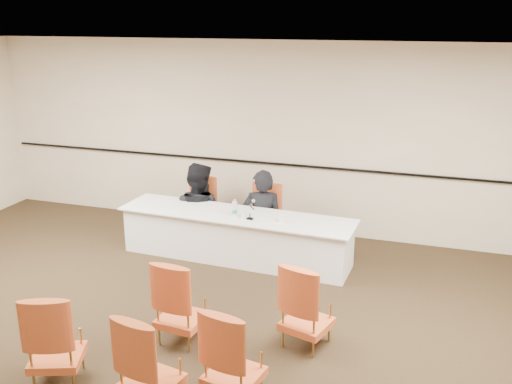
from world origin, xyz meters
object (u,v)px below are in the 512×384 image
aud_chair_back_left (55,336)px  water_bottle (235,208)px  panel_table (236,236)px  aud_chair_back_mid (151,361)px  aud_chair_back_right (234,354)px  aud_chair_front_right (307,304)px  microphone (250,211)px  aud_chair_front_mid (181,300)px  panelist_second_chair (198,209)px  drinking_glass (243,215)px  panelist_second (198,218)px  coffee_cup (281,219)px  panelist_main_chair (263,217)px  panelist_main (262,225)px

aud_chair_back_left → water_bottle: bearing=57.7°
panel_table → aud_chair_back_mid: 3.32m
aud_chair_back_left → aud_chair_back_right: same height
water_bottle → aud_chair_back_mid: aud_chair_back_mid is taller
aud_chair_front_right → aud_chair_back_right: same height
microphone → aud_chair_front_mid: 2.09m
panel_table → aud_chair_back_left: size_ratio=3.56×
panel_table → aud_chair_front_right: size_ratio=3.56×
water_bottle → aud_chair_front_mid: size_ratio=0.25×
panelist_second_chair → drinking_glass: bearing=-32.6°
panelist_second_chair → aud_chair_front_mid: 2.95m
aud_chair_front_right → aud_chair_back_left: 2.49m
aud_chair_front_mid → panel_table: bearing=99.9°
aud_chair_back_right → aud_chair_back_mid: bearing=-142.8°
panelist_second → aud_chair_front_mid: bearing=116.9°
coffee_cup → aud_chair_front_mid: size_ratio=0.12×
drinking_glass → aud_chair_back_right: (0.90, -2.82, -0.25)m
microphone → aud_chair_back_mid: aud_chair_back_mid is taller
panel_table → aud_chair_front_mid: 2.22m
aud_chair_front_mid → aud_chair_back_right: (0.87, -0.76, 0.00)m
panelist_main_chair → microphone: 0.73m
coffee_cup → aud_chair_back_left: size_ratio=0.12×
panelist_main → panelist_main_chair: size_ratio=1.79×
water_bottle → aud_chair_back_left: size_ratio=0.25×
microphone → aud_chair_front_mid: bearing=-89.8°
coffee_cup → panel_table: bearing=168.6°
microphone → drinking_glass: size_ratio=2.53×
panelist_main → panelist_main_chair: panelist_main is taller
panelist_main → aud_chair_back_right: (0.83, -3.48, 0.11)m
panelist_second_chair → coffee_cup: size_ratio=8.29×
panelist_main_chair → panelist_second_chair: bearing=-180.0°
aud_chair_front_right → panelist_second_chair: bearing=149.0°
water_bottle → aud_chair_back_right: bearing=-70.0°
panelist_main → panelist_second: bearing=-14.8°
aud_chair_front_right → aud_chair_back_mid: (-1.07, -1.41, 0.00)m
panelist_second → panelist_second_chair: panelist_second is taller
panel_table → panelist_main_chair: panelist_main_chair is taller
coffee_cup → aud_chair_front_mid: bearing=-104.0°
panelist_main_chair → aud_chair_front_mid: same height
panelist_second_chair → panel_table: bearing=-31.3°
aud_chair_back_right → coffee_cup: bearing=108.2°
panel_table → panelist_second_chair: size_ratio=3.56×
coffee_cup → aud_chair_back_right: (0.36, -2.82, -0.26)m
aud_chair_back_left → aud_chair_back_mid: bearing=-24.8°
coffee_cup → aud_chair_back_left: bearing=-113.5°
panel_table → panelist_second: size_ratio=1.89×
panelist_main_chair → microphone: bearing=-85.1°
panelist_main → microphone: panelist_main is taller
panel_table → coffee_cup: (0.71, -0.14, 0.40)m
coffee_cup → panelist_second_chair: bearing=155.4°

